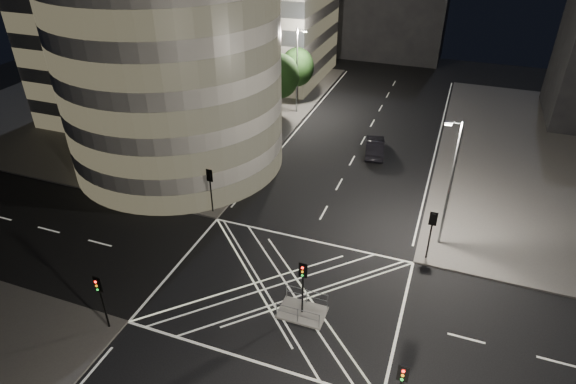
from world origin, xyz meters
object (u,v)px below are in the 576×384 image
at_px(traffic_signal_fl, 210,183).
at_px(traffic_signal_nl, 100,293).
at_px(traffic_signal_nr, 401,383).
at_px(traffic_signal_island, 303,279).
at_px(traffic_signal_fr, 432,227).
at_px(sedan, 375,147).
at_px(street_lamp_left_far, 297,68).
at_px(street_lamp_left_near, 229,127).
at_px(street_lamp_right_far, 450,182).
at_px(central_island, 302,312).

bearing_deg(traffic_signal_fl, traffic_signal_nl, -90.00).
relative_size(traffic_signal_nr, traffic_signal_island, 1.00).
distance_m(traffic_signal_fr, sedan, 17.03).
distance_m(traffic_signal_nr, sedan, 29.89).
bearing_deg(street_lamp_left_far, street_lamp_left_near, -90.00).
height_order(traffic_signal_nr, street_lamp_right_far, street_lamp_right_far).
relative_size(central_island, street_lamp_left_near, 0.30).
height_order(traffic_signal_nl, street_lamp_left_far, street_lamp_left_far).
bearing_deg(traffic_signal_nr, traffic_signal_fl, 142.31).
height_order(central_island, street_lamp_right_far, street_lamp_right_far).
bearing_deg(street_lamp_left_near, central_island, -49.73).
distance_m(street_lamp_right_far, sedan, 15.94).
xyz_separation_m(traffic_signal_nl, traffic_signal_island, (10.80, 5.30, 0.00)).
height_order(street_lamp_left_near, street_lamp_left_far, same).
bearing_deg(traffic_signal_island, traffic_signal_nr, -37.93).
bearing_deg(sedan, traffic_signal_nr, 93.07).
height_order(street_lamp_left_near, sedan, street_lamp_left_near).
relative_size(traffic_signal_nr, sedan, 0.77).
bearing_deg(traffic_signal_fr, traffic_signal_island, -129.33).
relative_size(central_island, traffic_signal_nl, 0.75).
distance_m(traffic_signal_fl, traffic_signal_nl, 13.60).
xyz_separation_m(traffic_signal_fr, street_lamp_left_near, (-18.24, 5.20, 2.63)).
height_order(traffic_signal_nl, street_lamp_right_far, street_lamp_right_far).
xyz_separation_m(traffic_signal_nl, traffic_signal_nr, (17.60, 0.00, 0.00)).
bearing_deg(street_lamp_right_far, traffic_signal_fr, -106.11).
bearing_deg(central_island, traffic_signal_fl, 142.46).
bearing_deg(traffic_signal_island, traffic_signal_fl, 142.46).
relative_size(central_island, traffic_signal_island, 0.75).
relative_size(street_lamp_right_far, sedan, 1.92).
relative_size(traffic_signal_fl, street_lamp_right_far, 0.40).
distance_m(traffic_signal_nl, traffic_signal_fr, 22.24).
bearing_deg(sedan, street_lamp_right_far, 109.57).
bearing_deg(traffic_signal_nr, traffic_signal_island, 142.07).
bearing_deg(street_lamp_left_far, traffic_signal_fr, -51.83).
relative_size(traffic_signal_fl, traffic_signal_nl, 1.00).
distance_m(traffic_signal_island, street_lamp_left_near, 17.89).
height_order(street_lamp_right_far, sedan, street_lamp_right_far).
height_order(traffic_signal_fl, traffic_signal_island, same).
xyz_separation_m(traffic_signal_island, street_lamp_right_far, (7.44, 10.50, 2.63)).
height_order(traffic_signal_fl, street_lamp_left_far, street_lamp_left_far).
relative_size(traffic_signal_island, street_lamp_right_far, 0.40).
distance_m(traffic_signal_nl, street_lamp_left_far, 36.90).
distance_m(traffic_signal_fr, street_lamp_left_far, 29.63).
height_order(central_island, sedan, sedan).
height_order(traffic_signal_fl, sedan, traffic_signal_fl).
distance_m(traffic_signal_fr, traffic_signal_nr, 13.60).
height_order(central_island, street_lamp_left_near, street_lamp_left_near).
relative_size(traffic_signal_nl, street_lamp_left_near, 0.40).
xyz_separation_m(traffic_signal_fl, traffic_signal_nr, (17.60, -13.60, 0.00)).
bearing_deg(street_lamp_left_near, traffic_signal_nr, -45.87).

